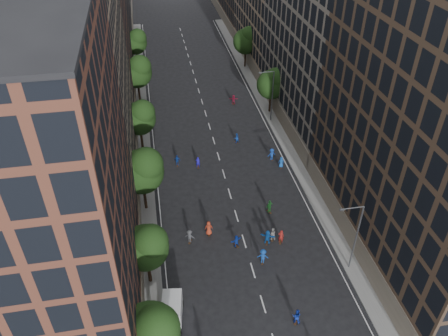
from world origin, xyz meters
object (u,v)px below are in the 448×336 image
Objects in this scene: streetlamp_far at (271,93)px; cargo_van at (172,313)px; streetlamp_near at (355,234)px; skater_2 at (296,316)px.

streetlamp_far is 1.98× the size of cargo_van.
cargo_van is at bearing -170.52° from streetlamp_near.
streetlamp_far is 41.45m from cargo_van.
streetlamp_near and streetlamp_far have the same top height.
streetlamp_near is 1.98× the size of cargo_van.
cargo_van is (-19.65, -3.28, -3.95)m from streetlamp_near.
cargo_van is (-19.65, -36.28, -3.95)m from streetlamp_far.
streetlamp_far reaches higher than cargo_van.
cargo_van reaches higher than skater_2.
streetlamp_near is 1.00× the size of streetlamp_far.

